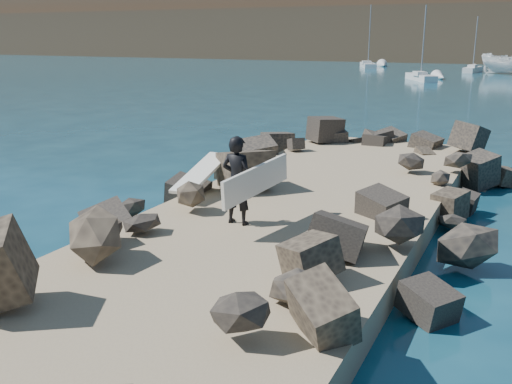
{
  "coord_description": "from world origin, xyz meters",
  "views": [
    {
      "loc": [
        4.78,
        -10.79,
        4.49
      ],
      "look_at": [
        0.0,
        -1.0,
        1.5
      ],
      "focal_mm": 40.0,
      "sensor_mm": 36.0,
      "label": 1
    }
  ],
  "objects_px": {
    "surfboard_resting": "(201,177)",
    "sailboat_b": "(473,69)",
    "boat_imported": "(509,63)",
    "surfer_with_board": "(240,180)"
  },
  "relations": [
    {
      "from": "boat_imported",
      "to": "surfer_with_board",
      "type": "relative_size",
      "value": 2.91
    },
    {
      "from": "sailboat_b",
      "to": "surfer_with_board",
      "type": "bearing_deg",
      "value": -88.07
    },
    {
      "from": "surfboard_resting",
      "to": "sailboat_b",
      "type": "height_order",
      "value": "sailboat_b"
    },
    {
      "from": "surfboard_resting",
      "to": "sailboat_b",
      "type": "relative_size",
      "value": 0.34
    },
    {
      "from": "surfer_with_board",
      "to": "surfboard_resting",
      "type": "bearing_deg",
      "value": 139.38
    },
    {
      "from": "surfboard_resting",
      "to": "surfer_with_board",
      "type": "bearing_deg",
      "value": -45.85
    },
    {
      "from": "boat_imported",
      "to": "surfer_with_board",
      "type": "xyz_separation_m",
      "value": [
        -1.98,
        -66.21,
        0.24
      ]
    },
    {
      "from": "surfboard_resting",
      "to": "boat_imported",
      "type": "height_order",
      "value": "boat_imported"
    },
    {
      "from": "surfboard_resting",
      "to": "surfer_with_board",
      "type": "distance_m",
      "value": 2.7
    },
    {
      "from": "surfer_with_board",
      "to": "sailboat_b",
      "type": "bearing_deg",
      "value": 91.93
    }
  ]
}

